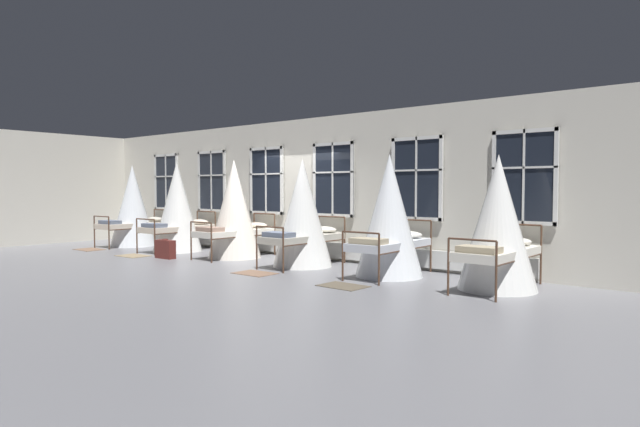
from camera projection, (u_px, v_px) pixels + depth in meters
name	position (u px, v px, depth m)	size (l,w,h in m)	color
ground	(262.00, 262.00, 12.25)	(29.88, 29.88, 0.00)	slate
back_wall_with_windows	(301.00, 188.00, 13.21)	(15.94, 0.10, 3.35)	beige
end_wall_left	(39.00, 188.00, 16.12)	(0.10, 6.50, 3.35)	beige
window_bank	(298.00, 215.00, 13.14)	(12.04, 0.10, 2.66)	black
cot_first	(133.00, 207.00, 15.71)	(1.29, 2.01, 2.35)	#4C3323
cot_second	(177.00, 208.00, 14.37)	(1.29, 2.02, 2.39)	#4C3323
cot_third	(234.00, 210.00, 13.03)	(1.29, 2.02, 2.37)	#4C3323
cot_fourth	(303.00, 214.00, 11.57)	(1.29, 2.01, 2.31)	#4C3323
cot_fifth	(389.00, 217.00, 10.23)	(1.29, 2.02, 2.33)	#4C3323
cot_sixth	(498.00, 224.00, 8.87)	(1.29, 2.01, 2.23)	#4C3323
rug_first	(89.00, 249.00, 14.75)	(0.80, 0.56, 0.01)	brown
rug_second	(133.00, 256.00, 13.36)	(0.80, 0.56, 0.01)	#8E7A5B
rug_fourth	(255.00, 273.00, 10.60)	(0.80, 0.56, 0.01)	brown
rug_fifth	(343.00, 286.00, 9.21)	(0.80, 0.56, 0.01)	brown
suitcase_dark	(165.00, 249.00, 12.89)	(0.57, 0.23, 0.47)	#5B231E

